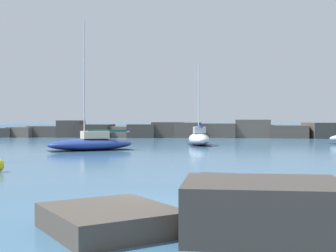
{
  "coord_description": "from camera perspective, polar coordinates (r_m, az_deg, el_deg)",
  "views": [
    {
      "loc": [
        0.92,
        -14.79,
        2.84
      ],
      "look_at": [
        -1.51,
        28.35,
        2.05
      ],
      "focal_mm": 50.0,
      "sensor_mm": 36.0,
      "label": 1
    }
  ],
  "objects": [
    {
      "name": "ground_plane",
      "position": [
        15.09,
        -0.33,
        -9.79
      ],
      "size": [
        600.0,
        600.0,
        0.0
      ],
      "primitive_type": "plane",
      "color": "#3D6B8E"
    },
    {
      "name": "sailboat_moored_2",
      "position": [
        40.73,
        -9.35,
        -2.08
      ],
      "size": [
        7.73,
        5.65,
        11.02
      ],
      "color": "navy",
      "rests_on": "ground"
    },
    {
      "name": "breakwater_jetty",
      "position": [
        66.49,
        4.32,
        -0.55
      ],
      "size": [
        67.06,
        6.66,
        2.53
      ],
      "color": "#383330",
      "rests_on": "ground"
    },
    {
      "name": "sailboat_moored_0",
      "position": [
        47.78,
        3.81,
        -1.49
      ],
      "size": [
        2.59,
        6.2,
        8.43
      ],
      "color": "white",
      "rests_on": "ground"
    },
    {
      "name": "foreground_rocks",
      "position": [
        12.98,
        1.98,
        -9.2
      ],
      "size": [
        16.74,
        7.87,
        1.36
      ],
      "color": "#383330",
      "rests_on": "ground"
    },
    {
      "name": "open_sea_beyond",
      "position": [
        126.44,
        2.81,
        -0.23
      ],
      "size": [
        400.0,
        116.0,
        0.01
      ],
      "color": "#2D5B7F",
      "rests_on": "ground"
    }
  ]
}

